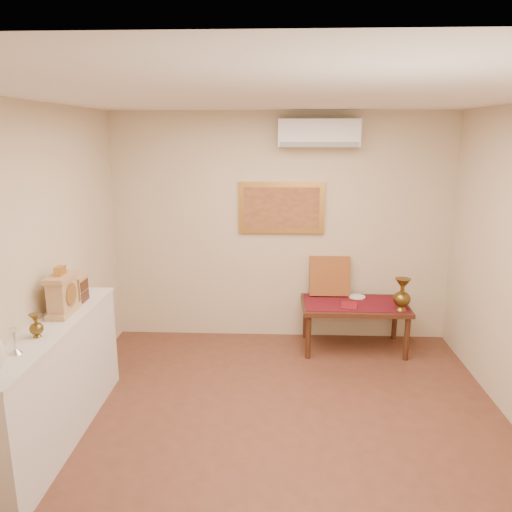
# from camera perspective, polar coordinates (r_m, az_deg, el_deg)

# --- Properties ---
(floor) EXTENTS (4.50, 4.50, 0.00)m
(floor) POSITION_cam_1_polar(r_m,az_deg,el_deg) (4.34, 2.85, -20.51)
(floor) COLOR brown
(floor) RESTS_ON ground
(ceiling) EXTENTS (4.50, 4.50, 0.00)m
(ceiling) POSITION_cam_1_polar(r_m,az_deg,el_deg) (3.59, 3.39, 17.86)
(ceiling) COLOR white
(ceiling) RESTS_ON ground
(wall_back) EXTENTS (4.00, 0.02, 2.70)m
(wall_back) POSITION_cam_1_polar(r_m,az_deg,el_deg) (5.93, 2.90, 3.18)
(wall_back) COLOR beige
(wall_back) RESTS_ON ground
(wall_front) EXTENTS (4.00, 0.02, 2.70)m
(wall_front) POSITION_cam_1_polar(r_m,az_deg,el_deg) (1.73, 3.85, -25.72)
(wall_front) COLOR beige
(wall_front) RESTS_ON ground
(wall_left) EXTENTS (0.02, 4.50, 2.70)m
(wall_left) POSITION_cam_1_polar(r_m,az_deg,el_deg) (4.22, -25.19, -2.56)
(wall_left) COLOR beige
(wall_left) RESTS_ON ground
(candlestick) EXTENTS (0.09, 0.09, 0.19)m
(candlestick) POSITION_cam_1_polar(r_m,az_deg,el_deg) (3.82, -25.89, -8.73)
(candlestick) COLOR silver
(candlestick) RESTS_ON display_ledge
(brass_urn_small) EXTENTS (0.10, 0.10, 0.23)m
(brass_urn_small) POSITION_cam_1_polar(r_m,az_deg,el_deg) (4.04, -23.86, -6.94)
(brass_urn_small) COLOR brown
(brass_urn_small) RESTS_ON display_ledge
(table_cloth) EXTENTS (1.14, 0.59, 0.01)m
(table_cloth) POSITION_cam_1_polar(r_m,az_deg,el_deg) (5.85, 11.22, -5.30)
(table_cloth) COLOR maroon
(table_cloth) RESTS_ON low_table
(brass_urn_tall) EXTENTS (0.19, 0.19, 0.43)m
(brass_urn_tall) POSITION_cam_1_polar(r_m,az_deg,el_deg) (5.68, 16.38, -3.84)
(brass_urn_tall) COLOR brown
(brass_urn_tall) RESTS_ON table_cloth
(plate) EXTENTS (0.20, 0.20, 0.01)m
(plate) POSITION_cam_1_polar(r_m,az_deg,el_deg) (6.05, 11.44, -4.58)
(plate) COLOR white
(plate) RESTS_ON table_cloth
(menu) EXTENTS (0.23, 0.28, 0.01)m
(menu) POSITION_cam_1_polar(r_m,az_deg,el_deg) (5.73, 10.59, -5.56)
(menu) COLOR maroon
(menu) RESTS_ON table_cloth
(cushion) EXTENTS (0.47, 0.20, 0.48)m
(cushion) POSITION_cam_1_polar(r_m,az_deg,el_deg) (6.01, 8.40, -2.26)
(cushion) COLOR maroon
(cushion) RESTS_ON table_cloth
(display_ledge) EXTENTS (0.37, 2.02, 0.98)m
(display_ledge) POSITION_cam_1_polar(r_m,az_deg,el_deg) (4.45, -21.98, -13.31)
(display_ledge) COLOR silver
(display_ledge) RESTS_ON floor
(mantel_clock) EXTENTS (0.17, 0.36, 0.41)m
(mantel_clock) POSITION_cam_1_polar(r_m,az_deg,el_deg) (4.43, -21.25, -4.08)
(mantel_clock) COLOR tan
(mantel_clock) RESTS_ON display_ledge
(wooden_chest) EXTENTS (0.16, 0.21, 0.24)m
(wooden_chest) POSITION_cam_1_polar(r_m,az_deg,el_deg) (4.71, -19.84, -3.59)
(wooden_chest) COLOR tan
(wooden_chest) RESTS_ON display_ledge
(low_table) EXTENTS (1.20, 0.70, 0.55)m
(low_table) POSITION_cam_1_polar(r_m,az_deg,el_deg) (5.87, 11.18, -5.94)
(low_table) COLOR #462315
(low_table) RESTS_ON floor
(painting) EXTENTS (1.00, 0.06, 0.60)m
(painting) POSITION_cam_1_polar(r_m,az_deg,el_deg) (5.87, 2.93, 5.54)
(painting) COLOR #BF8B3D
(painting) RESTS_ON wall_back
(ac_unit) EXTENTS (0.90, 0.25, 0.30)m
(ac_unit) POSITION_cam_1_polar(r_m,az_deg,el_deg) (5.72, 7.18, 13.77)
(ac_unit) COLOR white
(ac_unit) RESTS_ON wall_back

